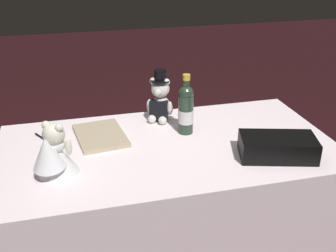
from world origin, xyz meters
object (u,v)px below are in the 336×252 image
object	(u,v)px
guestbook	(100,136)
champagne_bottle	(186,109)
teddy_bear_bride	(53,153)
teddy_bear_groom	(160,100)
gift_case_black	(278,147)
signing_pen	(42,138)

from	to	relation	value
guestbook	champagne_bottle	bearing A→B (deg)	166.56
guestbook	teddy_bear_bride	bearing A→B (deg)	47.04
teddy_bear_bride	champagne_bottle	world-z (taller)	champagne_bottle
champagne_bottle	guestbook	xyz separation A→B (m)	(0.42, -0.05, -0.12)
champagne_bottle	guestbook	bearing A→B (deg)	-6.29
teddy_bear_groom	champagne_bottle	distance (m)	0.20
gift_case_black	signing_pen	bearing A→B (deg)	-23.13
teddy_bear_groom	signing_pen	size ratio (longest dim) A/B	2.39
teddy_bear_bride	champagne_bottle	xyz separation A→B (m)	(-0.63, -0.25, 0.03)
teddy_bear_groom	champagne_bottle	xyz separation A→B (m)	(-0.09, 0.17, 0.01)
gift_case_black	champagne_bottle	bearing A→B (deg)	-45.91
gift_case_black	guestbook	world-z (taller)	gift_case_black
teddy_bear_bride	gift_case_black	distance (m)	0.96
teddy_bear_bride	champagne_bottle	size ratio (longest dim) A/B	0.76
teddy_bear_groom	gift_case_black	world-z (taller)	teddy_bear_groom
signing_pen	guestbook	distance (m)	0.28
signing_pen	guestbook	size ratio (longest dim) A/B	0.38
gift_case_black	guestbook	bearing A→B (deg)	-27.17
teddy_bear_groom	guestbook	world-z (taller)	teddy_bear_groom
champagne_bottle	gift_case_black	world-z (taller)	champagne_bottle
champagne_bottle	teddy_bear_groom	bearing A→B (deg)	-62.89
champagne_bottle	signing_pen	bearing A→B (deg)	-8.16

